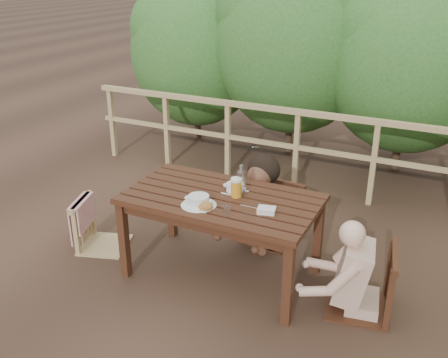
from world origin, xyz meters
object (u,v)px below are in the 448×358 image
at_px(soup_far, 235,188).
at_px(chair_left, 101,204).
at_px(butter_tub, 266,211).
at_px(woman, 273,171).
at_px(diner_right, 370,240).
at_px(bottle, 241,181).
at_px(tumbler, 227,210).
at_px(bread_roll, 205,206).
at_px(chair_right, 365,252).
at_px(chair_far, 271,191).
at_px(beer_glass, 236,188).
at_px(soup_near, 199,201).
at_px(table, 221,237).

bearing_deg(soup_far, chair_left, -169.72).
bearing_deg(chair_left, butter_tub, -108.99).
xyz_separation_m(woman, diner_right, (1.08, -0.75, -0.09)).
bearing_deg(bottle, tumbler, -83.72).
height_order(soup_far, bottle, bottle).
bearing_deg(bread_roll, diner_right, 14.11).
height_order(diner_right, soup_far, diner_right).
relative_size(chair_left, chair_right, 0.88).
height_order(chair_far, tumbler, chair_far).
distance_m(chair_right, tumbler, 1.11).
relative_size(bread_roll, beer_glass, 0.75).
height_order(soup_far, beer_glass, beer_glass).
bearing_deg(bread_roll, chair_left, 171.60).
relative_size(chair_right, soup_near, 3.58).
distance_m(bread_roll, tumbler, 0.19).
xyz_separation_m(bread_roll, beer_glass, (0.13, 0.31, 0.05)).
relative_size(diner_right, tumbler, 16.12).
relative_size(bread_roll, butter_tub, 0.96).
bearing_deg(table, soup_far, 72.47).
relative_size(diner_right, soup_far, 5.14).
relative_size(soup_far, bread_roll, 1.81).
xyz_separation_m(soup_far, bottle, (0.09, -0.06, 0.10)).
bearing_deg(chair_right, beer_glass, -99.22).
bearing_deg(soup_near, diner_right, 11.87).
relative_size(chair_far, bread_roll, 7.72).
height_order(chair_right, bread_roll, chair_right).
distance_m(chair_left, beer_glass, 1.41).
height_order(table, diner_right, diner_right).
relative_size(chair_left, bread_roll, 6.80).
bearing_deg(soup_near, chair_left, 172.76).
distance_m(chair_far, tumbler, 1.07).
bearing_deg(table, bottle, 36.44).
height_order(table, bottle, bottle).
xyz_separation_m(table, woman, (0.15, 0.80, 0.35)).
distance_m(table, chair_left, 1.24).
height_order(chair_left, tumbler, chair_left).
height_order(chair_far, woman, woman).
relative_size(chair_left, bottle, 3.24).
bearing_deg(bottle, chair_left, -172.62).
height_order(chair_far, bottle, chair_far).
height_order(diner_right, beer_glass, diner_right).
distance_m(soup_near, tumbler, 0.27).
relative_size(diner_right, beer_glass, 7.00).
xyz_separation_m(table, soup_far, (0.05, 0.15, 0.41)).
relative_size(chair_left, butter_tub, 6.53).
height_order(chair_left, bottle, bottle).
bearing_deg(soup_near, bottle, 54.88).
bearing_deg(bottle, beer_glass, -116.77).
bearing_deg(soup_near, woman, 76.49).
xyz_separation_m(soup_near, tumbler, (0.27, -0.03, -0.01)).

